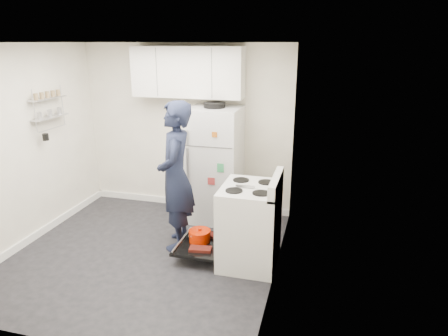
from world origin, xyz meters
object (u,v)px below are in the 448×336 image
(electric_range, at_px, (249,226))
(refrigerator, at_px, (215,164))
(person, at_px, (176,176))
(open_oven_door, at_px, (201,241))

(electric_range, height_order, refrigerator, refrigerator)
(refrigerator, relative_size, person, 0.92)
(refrigerator, xyz_separation_m, person, (-0.24, -0.91, 0.10))
(refrigerator, distance_m, person, 0.95)
(electric_range, bearing_deg, refrigerator, 123.35)
(electric_range, bearing_deg, person, 168.90)
(electric_range, xyz_separation_m, open_oven_door, (-0.60, 0.02, -0.28))
(refrigerator, bearing_deg, electric_range, -56.65)
(refrigerator, height_order, person, person)
(refrigerator, bearing_deg, person, -104.75)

